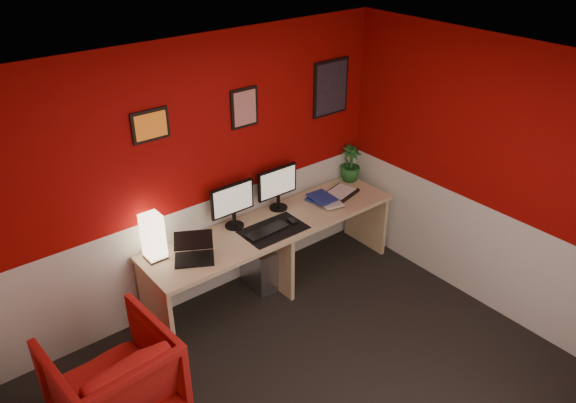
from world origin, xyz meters
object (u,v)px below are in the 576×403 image
at_px(potted_plant, 350,163).
at_px(monitor_left, 233,199).
at_px(laptop, 194,249).
at_px(zen_tray, 341,193).
at_px(monitor_right, 278,182).
at_px(desk, 274,256).
at_px(pc_tower, 258,265).
at_px(shoji_lamp, 153,238).
at_px(armchair, 113,378).

bearing_deg(potted_plant, monitor_left, -178.91).
bearing_deg(laptop, zen_tray, 32.72).
xyz_separation_m(monitor_right, zen_tray, (0.68, -0.17, -0.28)).
height_order(desk, monitor_right, monitor_right).
distance_m(potted_plant, pc_tower, 1.49).
bearing_deg(monitor_left, pc_tower, -15.30).
bearing_deg(monitor_left, desk, -31.14).
relative_size(shoji_lamp, armchair, 0.48).
distance_m(laptop, pc_tower, 1.02).
relative_size(zen_tray, armchair, 0.42).
xyz_separation_m(zen_tray, pc_tower, (-1.01, 0.10, -0.52)).
distance_m(shoji_lamp, monitor_left, 0.82).
distance_m(desk, monitor_right, 0.72).
bearing_deg(potted_plant, monitor_right, -179.25).
distance_m(desk, monitor_left, 0.75).
height_order(shoji_lamp, monitor_left, monitor_left).
bearing_deg(potted_plant, pc_tower, -176.22).
bearing_deg(pc_tower, shoji_lamp, -178.40).
height_order(monitor_left, potted_plant, monitor_left).
xyz_separation_m(monitor_right, potted_plant, (0.99, 0.01, -0.09)).
height_order(shoji_lamp, zen_tray, shoji_lamp).
distance_m(monitor_left, armchair, 1.84).
bearing_deg(armchair, shoji_lamp, -140.37).
height_order(potted_plant, pc_tower, potted_plant).
xyz_separation_m(monitor_left, zen_tray, (1.22, -0.16, -0.28)).
xyz_separation_m(shoji_lamp, zen_tray, (2.03, -0.14, -0.18)).
bearing_deg(pc_tower, zen_tray, -1.43).
height_order(zen_tray, potted_plant, potted_plant).
bearing_deg(pc_tower, monitor_right, 17.03).
distance_m(potted_plant, armchair, 3.22).
height_order(desk, pc_tower, desk).
bearing_deg(zen_tray, desk, -177.76).
bearing_deg(armchair, desk, -168.14).
bearing_deg(armchair, monitor_left, -159.14).
distance_m(shoji_lamp, laptop, 0.35).
xyz_separation_m(zen_tray, armchair, (-2.78, -0.57, -0.37)).
relative_size(pc_tower, armchair, 0.54).
relative_size(shoji_lamp, monitor_right, 0.69).
distance_m(monitor_right, zen_tray, 0.76).
height_order(laptop, zen_tray, laptop).
height_order(laptop, monitor_right, monitor_right).
bearing_deg(potted_plant, shoji_lamp, -178.98).
xyz_separation_m(shoji_lamp, potted_plant, (2.34, 0.04, -0.00)).
bearing_deg(laptop, armchair, -124.37).
bearing_deg(zen_tray, potted_plant, 31.10).
height_order(desk, zen_tray, zen_tray).
distance_m(laptop, potted_plant, 2.12).
bearing_deg(potted_plant, zen_tray, -148.90).
relative_size(monitor_left, armchair, 0.70).
bearing_deg(potted_plant, armchair, -166.24).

